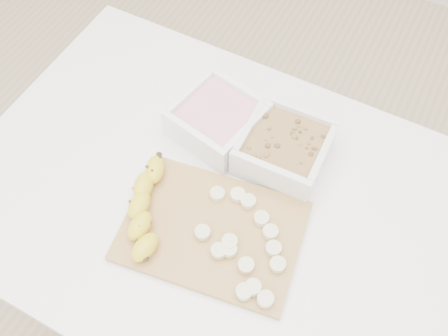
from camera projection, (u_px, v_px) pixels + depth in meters
The scene contains 7 objects.
ground at pixel (220, 307), 1.60m from camera, with size 3.50×3.50×0.00m, color #C6AD89.
table at pixel (217, 218), 1.05m from camera, with size 1.00×0.70×0.75m.
bowl_yogurt at pixel (218, 119), 1.01m from camera, with size 0.19×0.19×0.07m.
bowl_granola at pixel (284, 148), 0.98m from camera, with size 0.17×0.17×0.08m.
cutting_board at pixel (212, 231), 0.92m from camera, with size 0.32×0.23×0.01m, color #AA804C.
banana at pixel (146, 209), 0.91m from camera, with size 0.06×0.21×0.04m, color gold, non-canonical shape.
banana_slices at pixel (245, 244), 0.89m from camera, with size 0.20×0.19×0.02m.
Camera 1 is at (0.23, -0.40, 1.60)m, focal length 40.00 mm.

